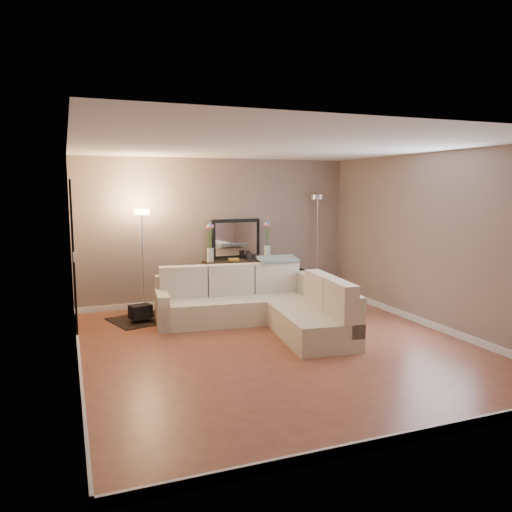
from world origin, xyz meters
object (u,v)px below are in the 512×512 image
object	(u,v)px
sectional_sofa	(263,305)
console_table	(235,279)
floor_lamp_lit	(143,241)
floor_lamp_unlit	(317,225)

from	to	relation	value
sectional_sofa	console_table	bearing A→B (deg)	87.33
sectional_sofa	console_table	world-z (taller)	sectional_sofa
floor_lamp_lit	sectional_sofa	bearing A→B (deg)	-40.53
sectional_sofa	floor_lamp_unlit	bearing A→B (deg)	41.95
console_table	floor_lamp_lit	world-z (taller)	floor_lamp_lit
sectional_sofa	floor_lamp_unlit	size ratio (longest dim) A/B	1.34
sectional_sofa	floor_lamp_lit	xyz separation A→B (m)	(-1.57, 1.34, 0.90)
console_table	floor_lamp_unlit	bearing A→B (deg)	1.97
sectional_sofa	console_table	size ratio (longest dim) A/B	2.01
sectional_sofa	console_table	distance (m)	1.51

